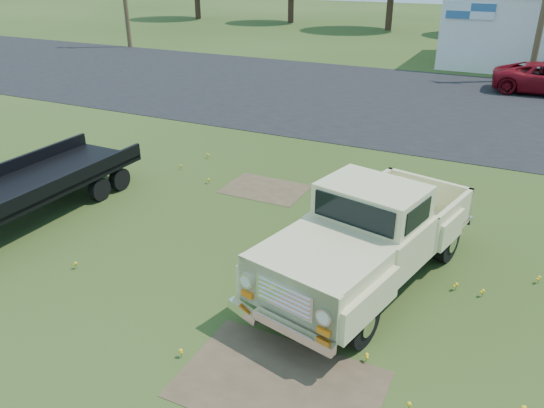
# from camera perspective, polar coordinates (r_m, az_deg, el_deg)

# --- Properties ---
(ground) EXTENTS (140.00, 140.00, 0.00)m
(ground) POSITION_cam_1_polar(r_m,az_deg,el_deg) (11.08, 0.41, -6.70)
(ground) COLOR #2A4014
(ground) RESTS_ON ground
(asphalt_lot) EXTENTS (90.00, 14.00, 0.02)m
(asphalt_lot) POSITION_cam_1_polar(r_m,az_deg,el_deg) (24.55, 15.95, 10.38)
(asphalt_lot) COLOR black
(asphalt_lot) RESTS_ON ground
(dirt_patch_a) EXTENTS (3.00, 2.00, 0.01)m
(dirt_patch_a) POSITION_cam_1_polar(r_m,az_deg,el_deg) (8.41, 0.83, -18.81)
(dirt_patch_a) COLOR #4C3C28
(dirt_patch_a) RESTS_ON ground
(dirt_patch_b) EXTENTS (2.20, 1.60, 0.01)m
(dirt_patch_b) POSITION_cam_1_polar(r_m,az_deg,el_deg) (14.65, -0.75, 1.62)
(dirt_patch_b) COLOR #4C3C28
(dirt_patch_b) RESTS_ON ground
(vintage_pickup_truck) EXTENTS (3.45, 6.05, 2.07)m
(vintage_pickup_truck) POSITION_cam_1_polar(r_m,az_deg,el_deg) (10.27, 10.46, -3.23)
(vintage_pickup_truck) COLOR beige
(vintage_pickup_truck) RESTS_ON ground
(flatbed_trailer) EXTENTS (2.25, 6.46, 1.75)m
(flatbed_trailer) POSITION_cam_1_polar(r_m,az_deg,el_deg) (14.22, -24.82, 2.27)
(flatbed_trailer) COLOR black
(flatbed_trailer) RESTS_ON ground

